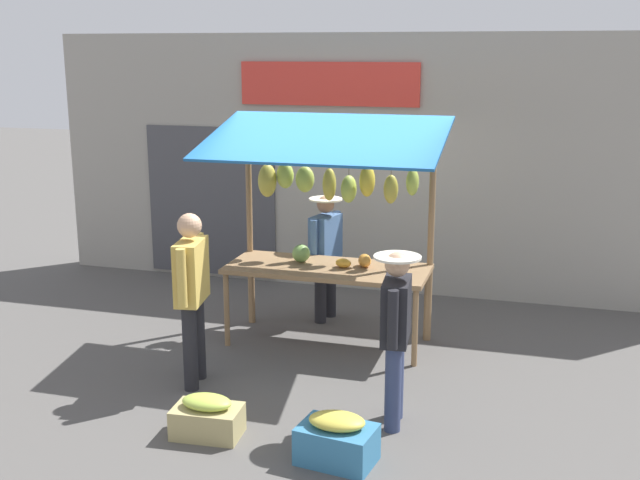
% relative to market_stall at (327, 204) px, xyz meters
% --- Properties ---
extents(ground_plane, '(40.00, 40.00, 0.00)m').
position_rel_market_stall_xyz_m(ground_plane, '(-0.03, 0.07, -1.56)').
color(ground_plane, '#514F4C').
extents(street_backdrop, '(9.00, 0.30, 3.40)m').
position_rel_market_stall_xyz_m(street_backdrop, '(0.02, -2.12, 0.14)').
color(street_backdrop, '#9E998E').
rests_on(street_backdrop, ground).
extents(market_stall, '(2.50, 1.46, 2.50)m').
position_rel_market_stall_xyz_m(market_stall, '(0.00, 0.00, 0.00)').
color(market_stall, olive).
rests_on(market_stall, ground).
extents(vendor_with_sunhat, '(0.39, 0.65, 1.52)m').
position_rel_market_stall_xyz_m(vendor_with_sunhat, '(0.21, -0.68, -0.68)').
color(vendor_with_sunhat, '#232328').
rests_on(vendor_with_sunhat, ground).
extents(shopper_in_striped_shirt, '(0.30, 0.71, 1.70)m').
position_rel_market_stall_xyz_m(shopper_in_striped_shirt, '(0.92, 1.50, -0.57)').
color(shopper_in_striped_shirt, '#232328').
rests_on(shopper_in_striped_shirt, ground).
extents(shopper_in_grey_tee, '(0.40, 0.67, 1.55)m').
position_rel_market_stall_xyz_m(shopper_in_grey_tee, '(-1.11, 1.80, -0.66)').
color(shopper_in_grey_tee, navy).
rests_on(shopper_in_grey_tee, ground).
extents(produce_crate_near, '(0.60, 0.40, 0.37)m').
position_rel_market_stall_xyz_m(produce_crate_near, '(0.36, 2.45, -1.40)').
color(produce_crate_near, tan).
rests_on(produce_crate_near, ground).
extents(produce_crate_side, '(0.65, 0.48, 0.41)m').
position_rel_market_stall_xyz_m(produce_crate_side, '(-0.81, 2.57, -1.37)').
color(produce_crate_side, teal).
rests_on(produce_crate_side, ground).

